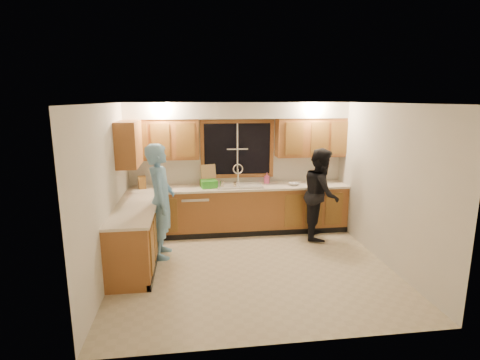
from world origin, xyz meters
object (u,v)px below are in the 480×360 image
dish_crate (209,184)px  bowl (294,184)px  dishwasher (196,213)px  soap_bottle (267,178)px  man (161,201)px  stove (130,251)px  sink (239,189)px  knife_block (142,182)px  woman (321,194)px

dish_crate → bowl: 1.64m
dishwasher → soap_bottle: (1.43, 0.20, 0.62)m
dishwasher → man: 1.23m
stove → man: 1.05m
man → stove: bearing=155.0°
sink → knife_block: 1.83m
dish_crate → dishwasher: bearing=177.8°
sink → woman: bearing=-18.4°
dishwasher → soap_bottle: 1.57m
woman → bowl: size_ratio=8.48×
dishwasher → woman: woman is taller
man → dishwasher: bearing=-30.6°
man → dish_crate: size_ratio=6.34×
dish_crate → stove: bearing=-124.0°
dishwasher → stove: (-0.95, -1.81, 0.04)m
dishwasher → knife_block: 1.16m
bowl → soap_bottle: bearing=150.9°
stove → soap_bottle: 3.17m
bowl → dishwasher: bearing=178.0°
stove → knife_block: size_ratio=3.78×
stove → bowl: (2.86, 1.74, 0.49)m
sink → stove: 2.60m
stove → dishwasher: bearing=62.3°
man → bowl: bearing=-70.4°
sink → man: 1.72m
dishwasher → bowl: bowl is taller
woman → dish_crate: 2.11m
woman → dishwasher: bearing=96.1°
woman → man: bearing=117.3°
soap_bottle → woman: bearing=-37.1°
sink → man: size_ratio=0.46×
stove → knife_block: bearing=90.7°
dish_crate → sink: bearing=2.4°
stove → dish_crate: (1.21, 1.80, 0.54)m
stove → woman: bearing=22.3°
bowl → sink: bearing=175.6°
stove → woman: 3.55m
man → bowl: man is taller
dishwasher → dish_crate: size_ratio=2.77×
sink → dishwasher: 0.96m
man → sink: bearing=-55.6°
knife_block → bowl: (2.88, -0.11, -0.09)m
dishwasher → woman: (2.32, -0.47, 0.43)m
soap_bottle → bowl: soap_bottle is taller
sink → bowl: bearing=-4.4°
stove → bowl: bearing=31.4°
dishwasher → knife_block: bearing=177.4°
woman → bowl: bearing=63.0°
man → soap_bottle: size_ratio=8.85×
sink → stove: bearing=-134.6°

